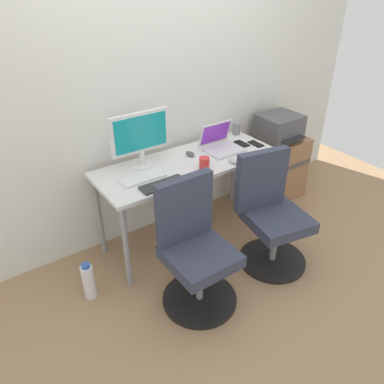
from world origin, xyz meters
TOP-DOWN VIEW (x-y plane):
  - ground_plane at (0.00, 0.00)m, footprint 5.28×5.28m
  - back_wall at (0.00, 0.37)m, footprint 4.40×0.04m
  - desk at (0.00, 0.00)m, footprint 1.52×0.59m
  - office_chair_left at (-0.37, -0.61)m, footprint 0.54×0.54m
  - office_chair_right at (0.36, -0.61)m, footprint 0.54×0.54m
  - side_cabinet at (1.14, 0.11)m, footprint 0.55×0.46m
  - printer at (1.14, 0.11)m, footprint 0.38×0.40m
  - water_bottle_on_floor at (-1.00, -0.18)m, footprint 0.09×0.09m
  - desktop_monitor at (-0.33, 0.15)m, footprint 0.48×0.18m
  - open_laptop at (0.36, 0.04)m, footprint 0.31×0.28m
  - keyboard_by_monitor at (-0.37, -0.21)m, footprint 0.34×0.12m
  - keyboard_by_laptop at (-0.44, -0.05)m, footprint 0.34×0.12m
  - mouse_by_monitor at (0.28, -0.22)m, footprint 0.06×0.10m
  - mouse_by_laptop at (0.07, 0.08)m, footprint 0.06×0.10m
  - coffee_mug at (0.03, -0.17)m, footprint 0.08×0.08m
  - pen_cup at (0.69, 0.22)m, footprint 0.07×0.07m
  - phone_near_laptop at (0.58, 0.01)m, footprint 0.07×0.14m
  - phone_near_monitor at (0.68, -0.06)m, footprint 0.07×0.14m

SIDE VIEW (x-z plane):
  - ground_plane at x=0.00m, z-range 0.00..0.00m
  - water_bottle_on_floor at x=-1.00m, z-range -0.01..0.30m
  - side_cabinet at x=1.14m, z-range 0.00..0.63m
  - office_chair_left at x=-0.37m, z-range -0.05..0.89m
  - office_chair_right at x=0.36m, z-range -0.05..0.89m
  - desk at x=0.00m, z-range 0.29..1.04m
  - printer at x=1.14m, z-range 0.63..0.87m
  - phone_near_laptop at x=0.58m, z-range 0.75..0.76m
  - phone_near_monitor at x=0.68m, z-range 0.75..0.76m
  - keyboard_by_monitor at x=-0.37m, z-range 0.75..0.77m
  - keyboard_by_laptop at x=-0.44m, z-range 0.75..0.77m
  - mouse_by_monitor at x=0.28m, z-range 0.75..0.78m
  - mouse_by_laptop at x=0.07m, z-range 0.75..0.78m
  - coffee_mug at x=0.03m, z-range 0.75..0.84m
  - pen_cup at x=0.69m, z-range 0.75..0.85m
  - open_laptop at x=0.36m, z-range 0.69..0.91m
  - desktop_monitor at x=-0.33m, z-range 0.78..1.21m
  - back_wall at x=0.00m, z-range 0.00..2.60m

